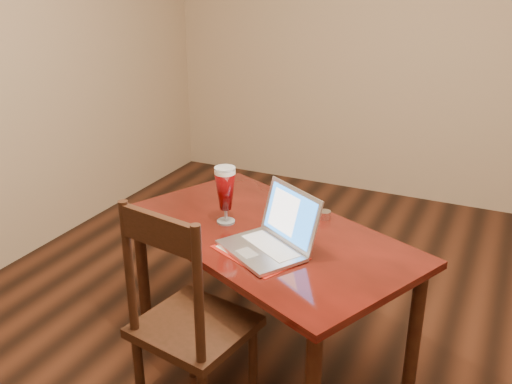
% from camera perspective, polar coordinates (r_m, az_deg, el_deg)
% --- Properties ---
extents(dining_table, '(1.61, 1.31, 0.95)m').
position_cam_1_polar(dining_table, '(2.70, 0.95, -5.28)').
color(dining_table, '#53100B').
rests_on(dining_table, ground).
extents(dining_chair, '(0.50, 0.48, 1.02)m').
position_cam_1_polar(dining_chair, '(2.38, -6.77, -12.96)').
color(dining_chair, '#33180E').
rests_on(dining_chair, ground).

